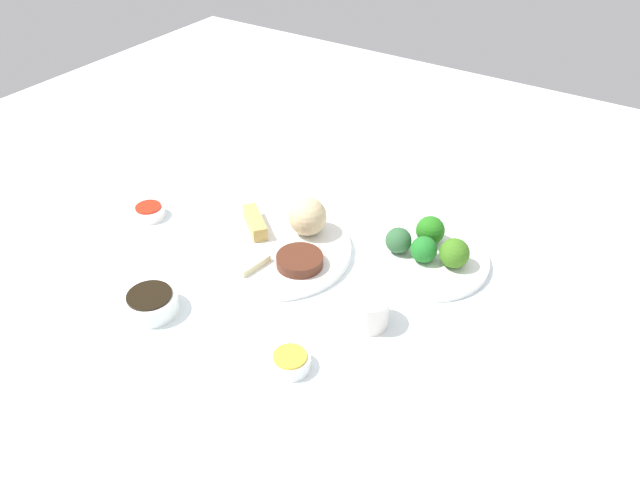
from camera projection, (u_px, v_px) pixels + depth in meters
tabletop at (272, 264)px, 1.20m from camera, size 2.20×2.20×0.02m
main_plate at (277, 249)px, 1.21m from camera, size 0.29×0.29×0.02m
rice_scoop at (307, 216)px, 1.22m from camera, size 0.08×0.08×0.08m
spring_roll at (255, 222)px, 1.24m from camera, size 0.08×0.09×0.03m
crab_rangoon_wonton at (243, 258)px, 1.16m from camera, size 0.08×0.09×0.01m
stir_fry_heap at (299, 261)px, 1.15m from camera, size 0.09×0.09×0.02m
broccoli_plate at (426, 259)px, 1.19m from camera, size 0.24×0.24×0.01m
broccoli_floret_0 at (424, 249)px, 1.16m from camera, size 0.05×0.05×0.05m
broccoli_floret_1 at (430, 230)px, 1.20m from camera, size 0.06×0.06×0.06m
broccoli_floret_2 at (454, 253)px, 1.14m from camera, size 0.06×0.06×0.06m
broccoli_floret_3 at (398, 240)px, 1.18m from camera, size 0.05×0.05×0.05m
soy_sauce_bowl at (151, 303)px, 1.07m from camera, size 0.09×0.09×0.03m
soy_sauce_bowl_liquid at (149, 295)px, 1.06m from camera, size 0.08×0.08×0.00m
sauce_ramekin_sweet_and_sour at (149, 212)px, 1.31m from camera, size 0.06×0.06×0.02m
sauce_ramekin_sweet_and_sour_liquid at (148, 207)px, 1.30m from camera, size 0.05×0.05×0.00m
sauce_ramekin_hot_mustard at (290, 362)px, 0.97m from camera, size 0.06×0.06×0.02m
sauce_ramekin_hot_mustard_liquid at (290, 356)px, 0.96m from camera, size 0.05×0.05×0.00m
teacup at (368, 311)px, 1.04m from camera, size 0.07×0.07×0.06m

